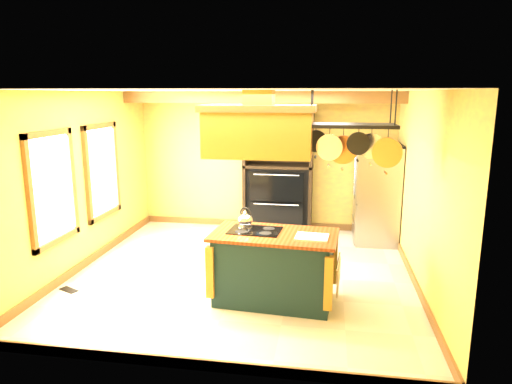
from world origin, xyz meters
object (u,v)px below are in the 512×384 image
(kitchen_island, at_px, (274,267))
(hutch, at_px, (278,187))
(pot_rack, at_px, (352,136))
(range_hood, at_px, (259,129))
(refrigerator, at_px, (376,196))

(kitchen_island, bearing_deg, hutch, 99.82)
(pot_rack, height_order, hutch, pot_rack)
(range_hood, height_order, pot_rack, same)
(kitchen_island, relative_size, hutch, 0.71)
(range_hood, distance_m, refrigerator, 3.52)
(range_hood, relative_size, pot_rack, 1.20)
(range_hood, bearing_deg, pot_rack, -0.00)
(pot_rack, xyz_separation_m, hutch, (-1.21, 3.09, -1.27))
(kitchen_island, xyz_separation_m, range_hood, (-0.20, -0.00, 1.77))
(range_hood, xyz_separation_m, pot_rack, (1.11, -0.00, -0.07))
(pot_rack, xyz_separation_m, refrigerator, (0.61, 2.74, -1.31))
(refrigerator, bearing_deg, hutch, 169.11)
(refrigerator, distance_m, hutch, 1.85)
(kitchen_island, height_order, pot_rack, pot_rack)
(pot_rack, distance_m, refrigerator, 3.10)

